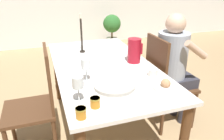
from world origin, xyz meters
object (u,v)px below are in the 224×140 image
serving_tray (115,85)px  bread_plate (166,85)px  chair_opposite (37,102)px  person_seated (174,62)px  wine_glass_water (86,65)px  wine_glass_juice (78,84)px  jam_jar_red (81,113)px  red_pitcher (134,50)px  chair_person_side (165,81)px  jam_jar_amber (95,102)px  candlestick_tall (82,37)px  potted_plant (112,27)px  teacup_near_person (153,73)px

serving_tray → bread_plate: bread_plate is taller
chair_opposite → person_seated: 1.35m
person_seated → wine_glass_water: 0.97m
wine_glass_juice → jam_jar_red: wine_glass_juice is taller
red_pitcher → jam_jar_red: bearing=-132.1°
chair_person_side → chair_opposite: 1.24m
person_seated → red_pitcher: bearing=-98.3°
person_seated → jam_jar_amber: person_seated is taller
candlestick_tall → potted_plant: size_ratio=0.57×
person_seated → chair_person_side: bearing=-84.9°
red_pitcher → potted_plant: bearing=75.7°
wine_glass_juice → jam_jar_red: 0.21m
jam_jar_red → potted_plant: (1.35, 3.44, -0.32)m
jam_jar_red → candlestick_tall: bearing=78.1°
chair_opposite → red_pitcher: bearing=-85.8°
wine_glass_juice → candlestick_tall: size_ratio=0.45×
jam_jar_amber → potted_plant: jam_jar_amber is taller
wine_glass_juice → bread_plate: wine_glass_juice is taller
red_pitcher → serving_tray: 0.56m
teacup_near_person → potted_plant: 3.15m
red_pitcher → wine_glass_juice: size_ratio=1.25×
teacup_near_person → red_pitcher: bearing=92.5°
chair_person_side → red_pitcher: (-0.32, 0.07, 0.34)m
person_seated → wine_glass_juice: bearing=-65.3°
chair_opposite → wine_glass_water: size_ratio=5.17×
person_seated → potted_plant: size_ratio=1.63×
teacup_near_person → bread_plate: 0.21m
red_pitcher → teacup_near_person: bearing=-87.5°
chair_opposite → potted_plant: bearing=-30.1°
chair_opposite → serving_tray: size_ratio=3.10×
bread_plate → serving_tray: bearing=160.5°
person_seated → jam_jar_red: person_seated is taller
jam_jar_red → person_seated: bearing=31.7°
chair_person_side → candlestick_tall: 0.98m
chair_opposite → teacup_near_person: 1.01m
bread_plate → wine_glass_juice: bearing=179.2°
person_seated → red_pitcher: 0.45m
red_pitcher → potted_plant: 2.83m
chair_opposite → candlestick_tall: candlestick_tall is taller
jam_jar_red → teacup_near_person: bearing=29.4°
wine_glass_water → candlestick_tall: candlestick_tall is taller
jam_jar_amber → person_seated: bearing=30.9°
chair_opposite → jam_jar_amber: 0.73m
jam_jar_amber → potted_plant: size_ratio=0.09×
chair_person_side → wine_glass_juice: bearing=-63.6°
serving_tray → bread_plate: 0.38m
wine_glass_juice → jam_jar_amber: bearing=-47.9°
wine_glass_water → jam_jar_amber: wine_glass_water is taller
chair_person_side → serving_tray: size_ratio=3.10×
candlestick_tall → chair_opposite: bearing=-134.6°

